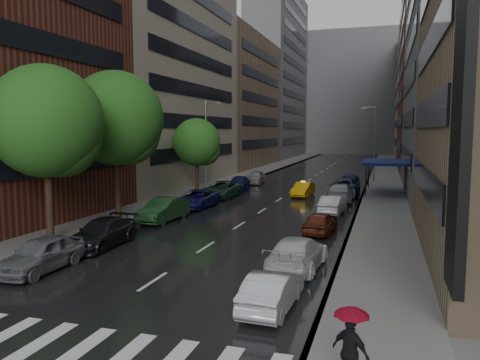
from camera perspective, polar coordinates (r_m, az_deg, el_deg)
name	(u,v)px	position (r m, az deg, el deg)	size (l,w,h in m)	color
ground	(96,319)	(16.91, -17.16, -15.84)	(220.00, 220.00, 0.00)	gray
road	(314,177)	(63.81, 9.06, 0.39)	(14.00, 140.00, 0.01)	black
sidewalk_left	(250,174)	(65.69, 1.27, 0.69)	(4.00, 140.00, 0.15)	gray
sidewalk_right	(384,178)	(63.17, 17.17, 0.20)	(4.00, 140.00, 0.15)	gray
crosswalk	(61,345)	(15.32, -20.96, -18.30)	(13.15, 2.80, 0.01)	silver
buildings_left	(230,69)	(76.20, -1.29, 13.42)	(8.00, 108.00, 38.00)	maroon
buildings_right	(434,65)	(70.38, 22.59, 12.80)	(8.05, 109.10, 36.00)	#937A5B
building_far	(352,94)	(131.54, 13.51, 10.16)	(40.00, 14.00, 32.00)	slate
tree_near	(46,122)	(27.60, -22.58, 6.59)	(6.15, 6.15, 9.79)	#382619
tree_mid	(116,118)	(33.23, -14.89, 7.27)	(6.46, 6.46, 10.29)	#382619
tree_far	(196,142)	(45.91, -5.33, 4.60)	(4.66, 4.66, 7.42)	#382619
taxi	(303,189)	(44.64, 7.69, -1.14)	(1.43, 4.09, 1.35)	#EAA80C
parked_cars_left	(197,198)	(37.91, -5.29, -2.25)	(2.75, 40.43, 1.61)	slate
parked_cars_right	(335,201)	(37.39, 11.53, -2.50)	(2.64, 42.89, 1.60)	#B3B8BD
ped_red_umbrella	(351,341)	(11.88, 13.37, -18.50)	(1.09, 0.93, 2.01)	black
street_lamp_left	(207,144)	(46.04, -4.08, 4.38)	(1.74, 0.22, 9.00)	gray
street_lamp_right	(374,142)	(57.90, 16.03, 4.50)	(1.74, 0.22, 9.00)	gray
awning	(384,162)	(47.97, 17.20, 2.09)	(4.00, 8.00, 3.12)	navy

